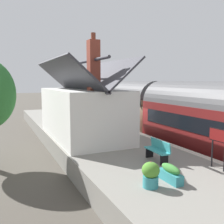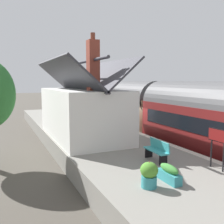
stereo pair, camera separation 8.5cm
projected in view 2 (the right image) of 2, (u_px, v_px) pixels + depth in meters
ground_plane at (149, 144)px, 17.62m from camera, size 160.00×160.00×0.00m
platform at (97, 143)px, 16.00m from camera, size 32.00×5.68×0.98m
platform_edge_coping at (135, 131)px, 17.02m from camera, size 32.00×0.36×0.02m
rail_near at (169, 141)px, 18.28m from camera, size 52.00×0.08×0.14m
rail_far at (152, 143)px, 17.69m from camera, size 52.00×0.08×0.14m
train at (205, 120)px, 13.96m from camera, size 30.77×2.73×4.32m
station_building at (82, 111)px, 15.38m from camera, size 7.99×3.82×5.81m
bench_by_lamp at (68, 111)px, 24.51m from camera, size 1.41×0.46×0.88m
bench_mid_platform at (157, 150)px, 10.79m from camera, size 1.41×0.47×0.88m
bench_platform_end at (77, 115)px, 21.51m from camera, size 1.41×0.46×0.88m
planter_under_sign at (169, 174)px, 8.56m from camera, size 1.01×0.32×0.60m
planter_edge_far at (149, 174)px, 8.10m from camera, size 0.57×0.57×0.89m
station_sign_board at (218, 139)px, 9.68m from camera, size 0.96×0.06×1.57m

